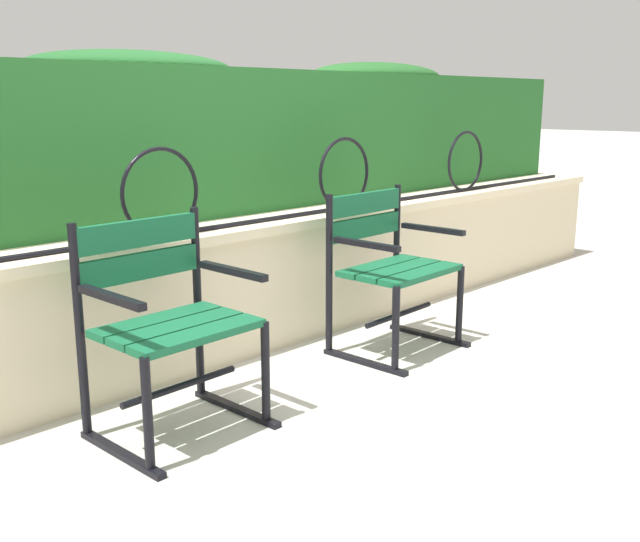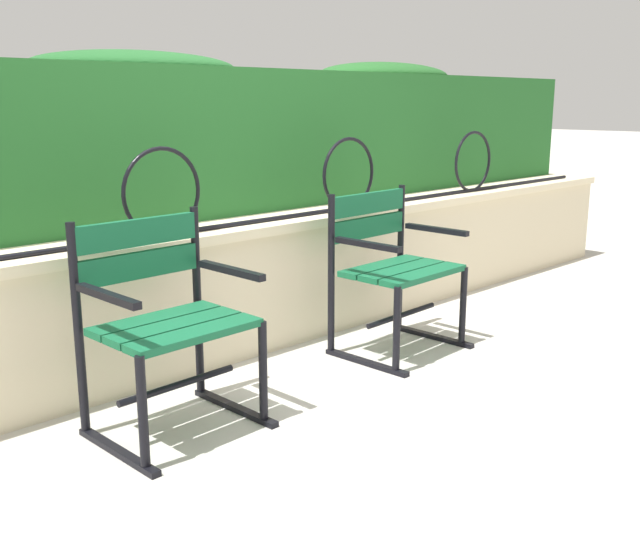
% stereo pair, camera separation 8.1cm
% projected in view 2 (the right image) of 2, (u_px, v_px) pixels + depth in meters
% --- Properties ---
extents(ground_plane, '(60.00, 60.00, 0.00)m').
position_uv_depth(ground_plane, '(327.00, 387.00, 3.43)').
color(ground_plane, '#BCB7AD').
extents(stone_wall, '(7.35, 0.41, 0.68)m').
position_uv_depth(stone_wall, '(229.00, 288.00, 3.86)').
color(stone_wall, beige).
rests_on(stone_wall, ground).
extents(iron_arch_fence, '(6.81, 0.02, 0.42)m').
position_uv_depth(iron_arch_fence, '(177.00, 198.00, 3.46)').
color(iron_arch_fence, black).
rests_on(iron_arch_fence, stone_wall).
extents(hedge_row, '(7.20, 0.67, 0.91)m').
position_uv_depth(hedge_row, '(168.00, 136.00, 4.04)').
color(hedge_row, '#236028').
rests_on(hedge_row, stone_wall).
extents(park_chair_left, '(0.62, 0.54, 0.86)m').
position_uv_depth(park_chair_left, '(164.00, 317.00, 2.93)').
color(park_chair_left, '#145B38').
rests_on(park_chair_left, ground).
extents(park_chair_right, '(0.64, 0.54, 0.84)m').
position_uv_depth(park_chair_right, '(391.00, 264.00, 3.88)').
color(park_chair_right, '#145B38').
rests_on(park_chair_right, ground).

